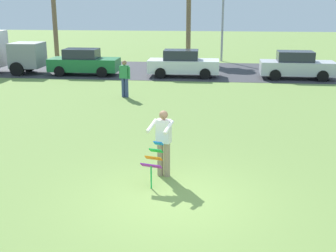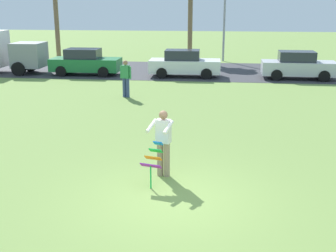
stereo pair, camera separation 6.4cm
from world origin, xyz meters
name	(u,v)px [view 1 (the left image)]	position (x,y,z in m)	size (l,w,h in m)	color
ground_plane	(173,200)	(0.00, 0.00, 0.00)	(120.00, 120.00, 0.00)	olive
road_strip	(203,71)	(0.00, 19.33, 0.01)	(120.00, 8.00, 0.01)	#38383D
person_kite_flyer	(163,141)	(-0.39, 1.41, 0.95)	(0.65, 0.73, 1.73)	gray
kite_held	(154,159)	(-0.55, 0.76, 0.69)	(0.53, 0.70, 1.05)	blue
parked_car_green	(84,62)	(-7.19, 16.93, 0.77)	(4.20, 1.84, 1.60)	#1E7238
parked_car_white	(183,64)	(-1.10, 16.93, 0.77)	(4.23, 1.89, 1.60)	white
parked_car_silver	(297,66)	(5.51, 16.93, 0.77)	(4.24, 1.90, 1.60)	silver
streetlight_pole	(223,7)	(1.24, 24.63, 4.00)	(0.24, 1.65, 7.00)	#9E9EA3
person_walker_near	(125,78)	(-3.36, 10.81, 0.93)	(0.55, 0.31, 1.73)	#384772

